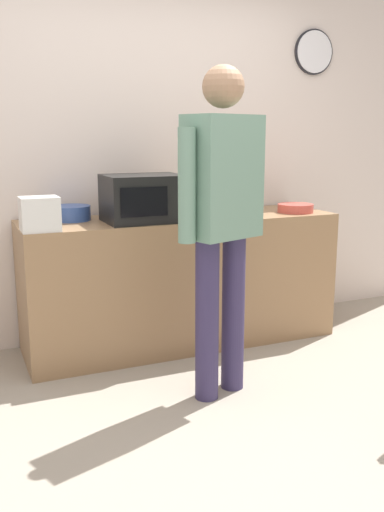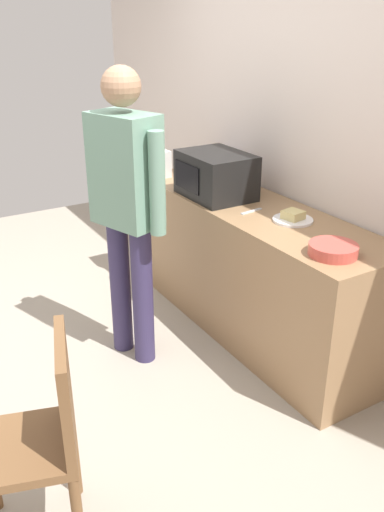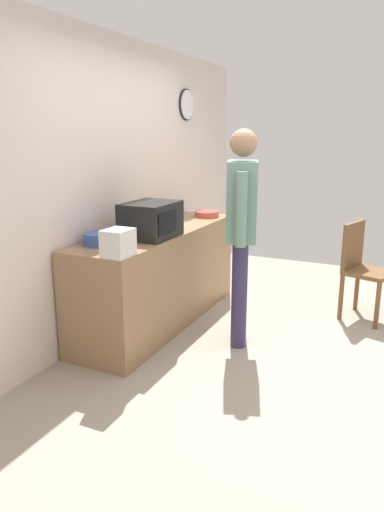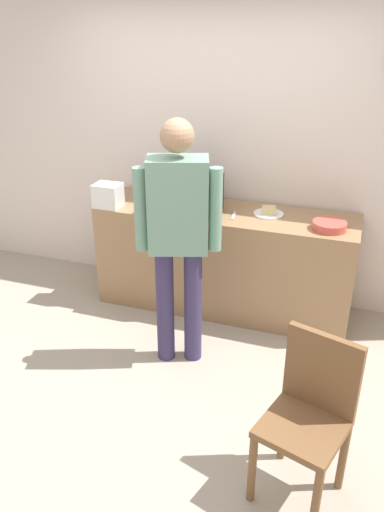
# 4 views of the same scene
# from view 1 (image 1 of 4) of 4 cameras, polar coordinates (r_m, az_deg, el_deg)

# --- Properties ---
(ground_plane) EXTENTS (6.00, 6.00, 0.00)m
(ground_plane) POSITION_cam_1_polar(r_m,az_deg,el_deg) (3.01, 4.35, -16.70)
(ground_plane) COLOR #9E9384
(back_wall) EXTENTS (5.40, 0.13, 2.60)m
(back_wall) POSITION_cam_1_polar(r_m,az_deg,el_deg) (4.12, -5.76, 10.07)
(back_wall) COLOR silver
(back_wall) RESTS_ON ground_plane
(kitchen_counter) EXTENTS (2.17, 0.62, 0.90)m
(kitchen_counter) POSITION_cam_1_polar(r_m,az_deg,el_deg) (3.96, -1.10, -2.47)
(kitchen_counter) COLOR #93704C
(kitchen_counter) RESTS_ON ground_plane
(microwave) EXTENTS (0.50, 0.39, 0.30)m
(microwave) POSITION_cam_1_polar(r_m,az_deg,el_deg) (3.66, -4.91, 5.83)
(microwave) COLOR black
(microwave) RESTS_ON kitchen_counter
(sandwich_plate) EXTENTS (0.24, 0.24, 0.07)m
(sandwich_plate) POSITION_cam_1_polar(r_m,az_deg,el_deg) (4.04, 3.27, 4.62)
(sandwich_plate) COLOR white
(sandwich_plate) RESTS_ON kitchen_counter
(salad_bowl) EXTENTS (0.26, 0.26, 0.06)m
(salad_bowl) POSITION_cam_1_polar(r_m,az_deg,el_deg) (4.15, 10.40, 4.78)
(salad_bowl) COLOR #C64C42
(salad_bowl) RESTS_ON kitchen_counter
(cereal_bowl) EXTENTS (0.26, 0.26, 0.10)m
(cereal_bowl) POSITION_cam_1_polar(r_m,az_deg,el_deg) (3.78, -12.15, 4.26)
(cereal_bowl) COLOR #33519E
(cereal_bowl) RESTS_ON kitchen_counter
(toaster) EXTENTS (0.22, 0.18, 0.20)m
(toaster) POSITION_cam_1_polar(r_m,az_deg,el_deg) (3.40, -15.13, 4.11)
(toaster) COLOR silver
(toaster) RESTS_ON kitchen_counter
(fork_utensil) EXTENTS (0.17, 0.05, 0.01)m
(fork_utensil) POSITION_cam_1_polar(r_m,az_deg,el_deg) (3.90, -6.73, 4.03)
(fork_utensil) COLOR silver
(fork_utensil) RESTS_ON kitchen_counter
(spoon_utensil) EXTENTS (0.04, 0.17, 0.01)m
(spoon_utensil) POSITION_cam_1_polar(r_m,az_deg,el_deg) (3.83, 0.52, 3.96)
(spoon_utensil) COLOR silver
(spoon_utensil) RESTS_ON kitchen_counter
(person_standing) EXTENTS (0.56, 0.35, 1.80)m
(person_standing) POSITION_cam_1_polar(r_m,az_deg,el_deg) (3.04, 3.04, 4.75)
(person_standing) COLOR #342C53
(person_standing) RESTS_ON ground_plane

